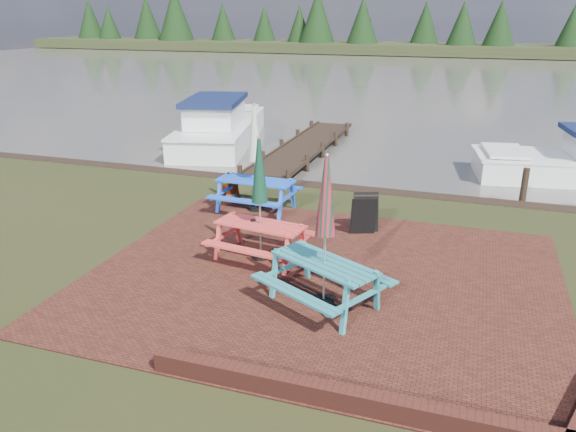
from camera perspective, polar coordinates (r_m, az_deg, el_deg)
The scene contains 12 objects.
ground at distance 10.23m, azimuth 1.98°, elevation -8.72°, with size 120.00×120.00×0.00m, color black.
paving at distance 11.08m, azimuth 3.47°, elevation -6.30°, with size 9.00×7.50×0.02m, color #3D1913.
brick_wall at distance 7.83m, azimuth 12.57°, elevation -18.10°, with size 6.21×1.79×0.30m.
water at distance 45.94m, azimuth 15.67°, elevation 13.23°, with size 120.00×60.00×0.02m, color #4A463F.
far_treeline at distance 74.66m, azimuth 17.43°, elevation 17.98°, with size 120.00×10.00×8.10m.
picnic_table_teal at distance 9.75m, azimuth 3.74°, elevation -3.98°, with size 2.56×2.47×2.73m.
picnic_table_red at distance 11.59m, azimuth -2.84°, elevation -0.22°, with size 2.10×1.92×2.59m.
picnic_table_blue at distance 14.46m, azimuth -3.33°, elevation 4.18°, with size 2.08×1.87×2.76m.
chalkboard at distance 13.18m, azimuth 7.80°, elevation 0.21°, with size 0.63×0.74×0.94m.
jetty at distance 21.32m, azimuth 1.64°, elevation 7.05°, with size 1.76×9.08×1.00m.
boat_jetty at distance 23.13m, azimuth -6.96°, elevation 8.80°, with size 4.22×7.92×2.18m.
person at distance 15.21m, azimuth -5.95°, elevation 4.47°, with size 0.62×0.41×1.71m, color gray.
Camera 1 is at (2.51, -8.60, 4.93)m, focal length 35.00 mm.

